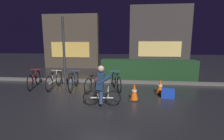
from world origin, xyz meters
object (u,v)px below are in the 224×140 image
Objects in this scene: parked_bike_right_mid at (116,82)px; cyclist at (101,85)px; traffic_cone_far at (160,87)px; parked_bike_left_mid at (54,80)px; parked_bike_center_left at (74,81)px; traffic_cone_near at (134,92)px; parked_bike_leftmost at (34,80)px; parked_bike_center_right at (93,83)px; street_post at (64,53)px; blue_crate at (168,93)px.

cyclist reaches higher than parked_bike_right_mid.
traffic_cone_far is at bearing -117.86° from parked_bike_right_mid.
parked_bike_left_mid is 0.85m from parked_bike_center_left.
parked_bike_left_mid is 2.74× the size of traffic_cone_near.
parked_bike_leftmost is 2.64m from parked_bike_center_right.
parked_bike_left_mid is 2.62m from parked_bike_right_mid.
parked_bike_center_left is 2.19m from cyclist.
cyclist reaches higher than parked_bike_leftmost.
parked_bike_center_right reaches higher than traffic_cone_near.
parked_bike_center_left reaches higher than parked_bike_center_right.
parked_bike_leftmost is 2.77× the size of traffic_cone_near.
street_post is 4.39m from blue_crate.
blue_crate is at bearing -105.04° from parked_bike_center_left.
parked_bike_center_right is at bearing 168.82° from blue_crate.
parked_bike_left_mid is 1.72m from parked_bike_center_right.
parked_bike_center_right is (1.71, -0.17, -0.02)m from parked_bike_left_mid.
parked_bike_center_right reaches higher than blue_crate.
traffic_cone_far is at bearing -78.10° from parked_bike_center_right.
parked_bike_center_left is at bearing 127.18° from cyclist.
parked_bike_left_mid reaches higher than blue_crate.
traffic_cone_near is at bearing -106.37° from parked_bike_center_right.
cyclist reaches higher than traffic_cone_near.
traffic_cone_near reaches higher than traffic_cone_far.
traffic_cone_near is 1.06× the size of traffic_cone_far.
cyclist reaches higher than parked_bike_center_left.
traffic_cone_far is at bearing -106.16° from parked_bike_leftmost.
cyclist is (1.87, -1.84, -0.85)m from street_post.
parked_bike_left_mid is at bearing 139.85° from cyclist.
cyclist is at bearing -44.54° from street_post.
parked_bike_center_left is 1.28× the size of cyclist.
parked_bike_right_mid is (2.21, -0.14, -1.14)m from street_post.
street_post is 2.48m from parked_bike_right_mid.
parked_bike_left_mid is 4.32m from traffic_cone_far.
traffic_cone_far is at bearing 29.99° from cyclist.
street_post is 1.85× the size of parked_bike_left_mid.
parked_bike_center_left is 2.76× the size of traffic_cone_near.
cyclist is at bearing -157.10° from blue_crate.
traffic_cone_near is at bearing -117.98° from parked_bike_leftmost.
cyclist is (3.20, -1.69, 0.29)m from parked_bike_leftmost.
parked_bike_center_left is 3.72m from blue_crate.
street_post is 5.41× the size of traffic_cone_far.
parked_bike_leftmost is 1.10× the size of parked_bike_center_right.
parked_bike_left_mid is 2.92× the size of traffic_cone_far.
traffic_cone_near is (4.23, -1.15, -0.06)m from parked_bike_leftmost.
parked_bike_leftmost is 1.29× the size of cyclist.
parked_bike_right_mid is at bearing 169.25° from traffic_cone_far.
parked_bike_right_mid is 1.36m from traffic_cone_near.
street_post is at bearing 89.34° from parked_bike_center_right.
parked_bike_leftmost reaches higher than traffic_cone_far.
parked_bike_leftmost is (-1.33, -0.15, -1.13)m from street_post.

